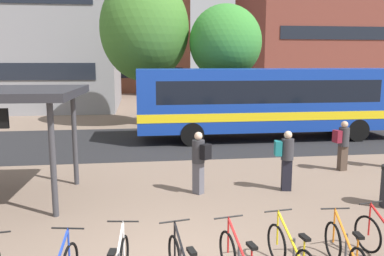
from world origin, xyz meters
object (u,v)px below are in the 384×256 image
at_px(parked_bicycle_orange_6, 345,253).
at_px(street_tree_0, 225,42).
at_px(commuter_black_pack_2, 199,159).
at_px(street_tree_1, 145,29).
at_px(city_bus, 271,100).
at_px(commuter_maroon_pack_0, 343,142).
at_px(commuter_teal_pack_1, 286,156).
at_px(parked_bicycle_yellow_5, 291,255).

relative_size(parked_bicycle_orange_6, street_tree_0, 0.27).
distance_m(commuter_black_pack_2, street_tree_1, 12.79).
xyz_separation_m(city_bus, commuter_maroon_pack_0, (0.59, -5.58, -0.83)).
xyz_separation_m(commuter_teal_pack_1, street_tree_0, (0.63, 10.94, 3.53)).
relative_size(parked_bicycle_yellow_5, commuter_maroon_pack_0, 1.05).
relative_size(commuter_black_pack_2, street_tree_1, 0.21).
xyz_separation_m(commuter_maroon_pack_0, commuter_black_pack_2, (-4.99, -1.71, 0.04)).
height_order(commuter_teal_pack_1, street_tree_1, street_tree_1).
bearing_deg(street_tree_1, city_bus, -40.17).
bearing_deg(commuter_maroon_pack_0, street_tree_0, 91.44).
relative_size(parked_bicycle_orange_6, commuter_teal_pack_1, 1.02).
height_order(city_bus, commuter_teal_pack_1, city_bus).
distance_m(parked_bicycle_orange_6, street_tree_0, 15.95).
height_order(parked_bicycle_yellow_5, commuter_maroon_pack_0, commuter_maroon_pack_0).
bearing_deg(commuter_teal_pack_1, commuter_maroon_pack_0, 43.06).
bearing_deg(parked_bicycle_yellow_5, city_bus, -23.95).
xyz_separation_m(parked_bicycle_yellow_5, commuter_teal_pack_1, (1.54, 4.38, 0.59)).
distance_m(commuter_teal_pack_1, commuter_black_pack_2, 2.41).
distance_m(commuter_maroon_pack_0, commuter_teal_pack_1, 3.11).
relative_size(commuter_maroon_pack_0, street_tree_1, 0.20).
relative_size(city_bus, street_tree_1, 1.49).
distance_m(parked_bicycle_yellow_5, commuter_teal_pack_1, 4.68).
height_order(city_bus, street_tree_1, street_tree_1).
distance_m(parked_bicycle_yellow_5, commuter_maroon_pack_0, 7.40).
xyz_separation_m(commuter_teal_pack_1, street_tree_1, (-3.58, 12.03, 4.27)).
distance_m(street_tree_0, street_tree_1, 4.41).
distance_m(city_bus, street_tree_1, 8.08).
height_order(commuter_maroon_pack_0, street_tree_1, street_tree_1).
distance_m(parked_bicycle_yellow_5, street_tree_1, 17.24).
bearing_deg(street_tree_0, commuter_teal_pack_1, -93.29).
xyz_separation_m(parked_bicycle_yellow_5, street_tree_0, (2.17, 15.32, 4.12)).
distance_m(parked_bicycle_yellow_5, commuter_black_pack_2, 4.53).
xyz_separation_m(city_bus, street_tree_0, (-1.36, 3.61, 2.73)).
xyz_separation_m(commuter_teal_pack_1, commuter_black_pack_2, (-2.41, 0.03, 0.01)).
bearing_deg(commuter_black_pack_2, parked_bicycle_orange_6, 162.38).
distance_m(commuter_maroon_pack_0, commuter_black_pack_2, 5.27).
bearing_deg(commuter_maroon_pack_0, commuter_black_pack_2, -171.60).
xyz_separation_m(parked_bicycle_orange_6, street_tree_1, (-2.99, 16.45, 4.86)).
relative_size(parked_bicycle_orange_6, commuter_black_pack_2, 1.01).
relative_size(parked_bicycle_yellow_5, street_tree_1, 0.21).
height_order(commuter_black_pack_2, street_tree_0, street_tree_0).
distance_m(parked_bicycle_orange_6, commuter_maroon_pack_0, 6.95).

